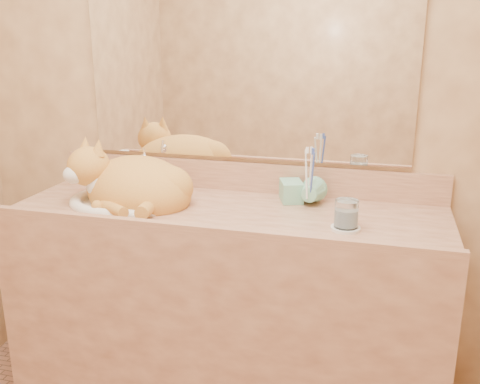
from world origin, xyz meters
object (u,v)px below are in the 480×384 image
(water_glass, at_px, (346,214))
(sink_basin, at_px, (125,186))
(toothbrush_cup, at_px, (309,196))
(vanity_counter, at_px, (227,313))
(cat, at_px, (130,182))
(soap_dispenser, at_px, (294,183))

(water_glass, bearing_deg, sink_basin, 174.94)
(sink_basin, relative_size, water_glass, 4.72)
(toothbrush_cup, height_order, water_glass, water_glass)
(vanity_counter, xyz_separation_m, sink_basin, (-0.39, -0.02, 0.49))
(cat, height_order, toothbrush_cup, cat)
(sink_basin, distance_m, soap_dispenser, 0.64)
(soap_dispenser, relative_size, water_glass, 1.92)
(cat, xyz_separation_m, water_glass, (0.82, -0.09, -0.02))
(water_glass, bearing_deg, toothbrush_cup, 127.68)
(cat, bearing_deg, toothbrush_cup, 31.78)
(cat, bearing_deg, vanity_counter, 23.07)
(sink_basin, relative_size, soap_dispenser, 2.46)
(vanity_counter, height_order, water_glass, water_glass)
(sink_basin, height_order, soap_dispenser, soap_dispenser)
(vanity_counter, distance_m, sink_basin, 0.63)
(sink_basin, bearing_deg, cat, 65.93)
(soap_dispenser, distance_m, toothbrush_cup, 0.07)
(vanity_counter, height_order, sink_basin, sink_basin)
(vanity_counter, xyz_separation_m, cat, (-0.38, -0.00, 0.51))
(sink_basin, xyz_separation_m, cat, (0.01, 0.02, 0.01))
(sink_basin, xyz_separation_m, toothbrush_cup, (0.68, 0.12, -0.02))
(sink_basin, distance_m, cat, 0.03)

